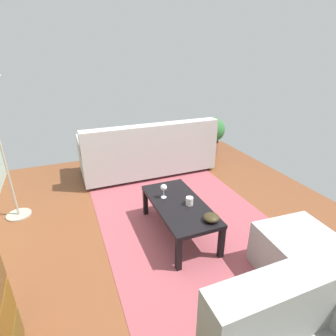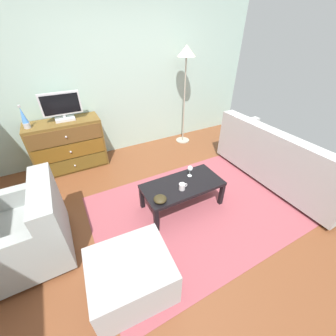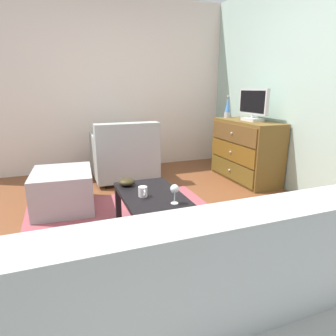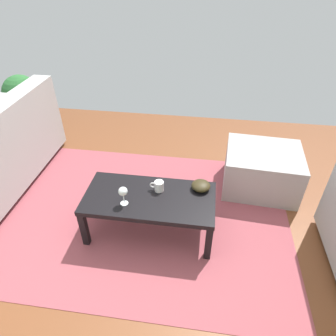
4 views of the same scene
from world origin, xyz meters
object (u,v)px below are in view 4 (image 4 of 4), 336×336
ottoman (261,170)px  potted_plant (23,98)px  bowl_decorative (201,186)px  wine_glass (123,192)px  mug (159,186)px  coffee_table (150,201)px

ottoman → potted_plant: potted_plant is taller
bowl_decorative → potted_plant: potted_plant is taller
wine_glass → bowl_decorative: (-0.57, -0.25, -0.08)m
wine_glass → mug: wine_glass is taller
mug → bowl_decorative: 0.34m
coffee_table → wine_glass: size_ratio=6.59×
coffee_table → potted_plant: bearing=-38.5°
coffee_table → potted_plant: 2.46m
coffee_table → ottoman: size_ratio=1.48×
mug → bowl_decorative: size_ratio=0.75×
bowl_decorative → potted_plant: bearing=-30.8°
coffee_table → mug: mug is taller
ottoman → bowl_decorative: bearing=44.7°
mug → ottoman: size_ratio=0.16×
ottoman → potted_plant: bearing=-15.7°
mug → potted_plant: potted_plant is taller
coffee_table → bowl_decorative: bowl_decorative is taller
potted_plant → mug: bearing=143.9°
coffee_table → bowl_decorative: size_ratio=6.78×
coffee_table → mug: size_ratio=9.08×
coffee_table → ottoman: bearing=-143.5°
ottoman → coffee_table: bearing=36.5°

